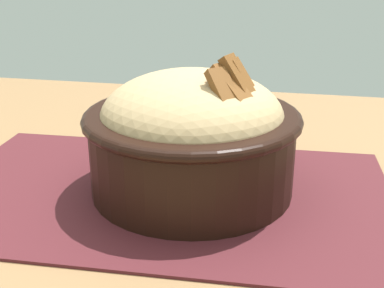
{
  "coord_description": "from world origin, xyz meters",
  "views": [
    {
      "loc": [
        -0.13,
        0.43,
        0.99
      ],
      "look_at": [
        -0.04,
        -0.04,
        0.81
      ],
      "focal_mm": 46.87,
      "sensor_mm": 36.0,
      "label": 1
    }
  ],
  "objects": [
    {
      "name": "fork",
      "position": [
        0.05,
        -0.06,
        0.76
      ],
      "size": [
        0.04,
        0.13,
        0.0
      ],
      "color": "silver",
      "rests_on": "placemat"
    },
    {
      "name": "placemat",
      "position": [
        -0.01,
        -0.03,
        0.75
      ],
      "size": [
        0.48,
        0.3,
        0.0
      ],
      "primitive_type": "cube",
      "rotation": [
        0.0,
        0.0,
        0.04
      ],
      "color": "#47191E",
      "rests_on": "table"
    },
    {
      "name": "table",
      "position": [
        0.0,
        0.0,
        0.68
      ],
      "size": [
        1.2,
        0.91,
        0.75
      ],
      "color": "olive",
      "rests_on": "ground_plane"
    },
    {
      "name": "bowl",
      "position": [
        -0.04,
        -0.04,
        0.82
      ],
      "size": [
        0.22,
        0.22,
        0.15
      ],
      "color": "black",
      "rests_on": "placemat"
    }
  ]
}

